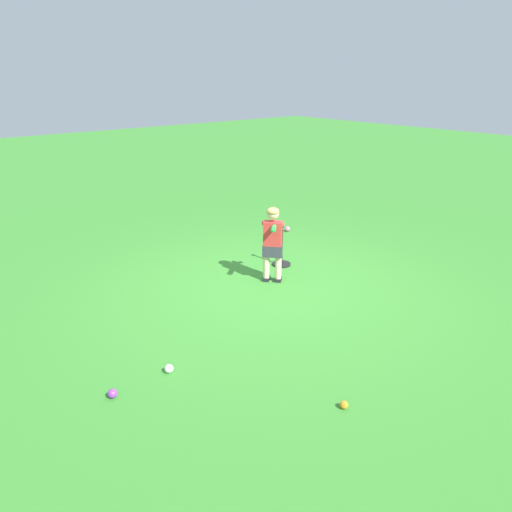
# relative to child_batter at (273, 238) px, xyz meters

# --- Properties ---
(ground_plane) EXTENTS (40.00, 40.00, 0.00)m
(ground_plane) POSITION_rel_child_batter_xyz_m (-0.15, 0.11, -0.65)
(ground_plane) COLOR #38842D
(child_batter) EXTENTS (0.50, 0.48, 1.08)m
(child_batter) POSITION_rel_child_batter_xyz_m (0.00, 0.00, 0.00)
(child_batter) COLOR #232328
(child_batter) RESTS_ON ground
(play_ball_by_bucket) EXTENTS (0.07, 0.07, 0.07)m
(play_ball_by_bucket) POSITION_rel_child_batter_xyz_m (-2.56, 1.43, -0.61)
(play_ball_by_bucket) COLOR orange
(play_ball_by_bucket) RESTS_ON ground
(play_ball_far_right) EXTENTS (0.09, 0.09, 0.09)m
(play_ball_far_right) POSITION_rel_child_batter_xyz_m (-1.09, 2.93, -0.61)
(play_ball_far_right) COLOR purple
(play_ball_far_right) RESTS_ON ground
(play_ball_midfield) EXTENTS (0.09, 0.09, 0.09)m
(play_ball_midfield) POSITION_rel_child_batter_xyz_m (-1.07, 2.32, -0.61)
(play_ball_midfield) COLOR white
(play_ball_midfield) RESTS_ON ground
(play_ball_behind_batter) EXTENTS (0.10, 0.10, 0.10)m
(play_ball_behind_batter) POSITION_rel_child_batter_xyz_m (1.58, -1.79, -0.60)
(play_ball_behind_batter) COLOR pink
(play_ball_behind_batter) RESTS_ON ground
(batting_tee) EXTENTS (0.28, 0.28, 0.62)m
(batting_tee) POSITION_rel_child_batter_xyz_m (0.38, -0.53, -0.55)
(batting_tee) COLOR black
(batting_tee) RESTS_ON ground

